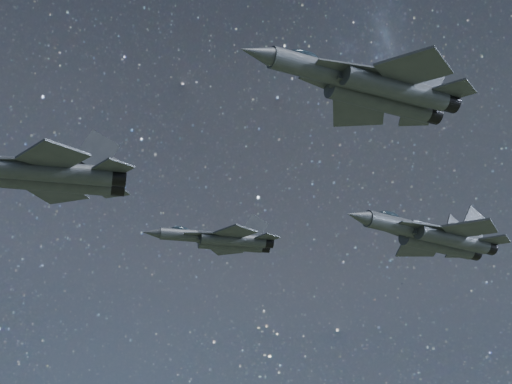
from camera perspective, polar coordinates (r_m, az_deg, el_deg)
name	(u,v)px	position (r m, az deg, el deg)	size (l,w,h in m)	color
jet_lead	(38,173)	(67.11, -15.55, 1.37)	(19.04, 13.28, 4.79)	#32373F
jet_left	(221,240)	(90.99, -2.55, -3.48)	(15.83, 11.07, 3.99)	#32373F
jet_right	(371,86)	(55.90, 8.34, 7.60)	(17.55, 12.25, 4.42)	#32373F
jet_slot	(434,236)	(80.14, 12.81, -3.16)	(18.98, 13.00, 4.76)	#32373F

